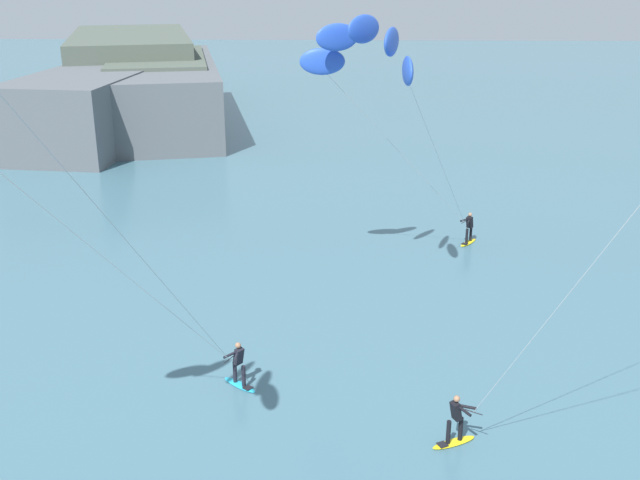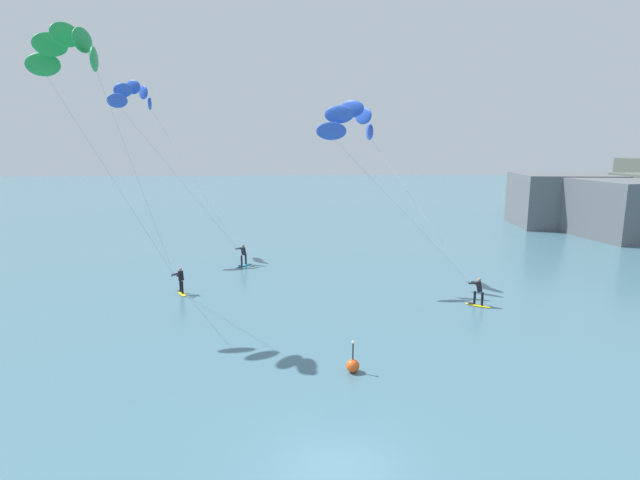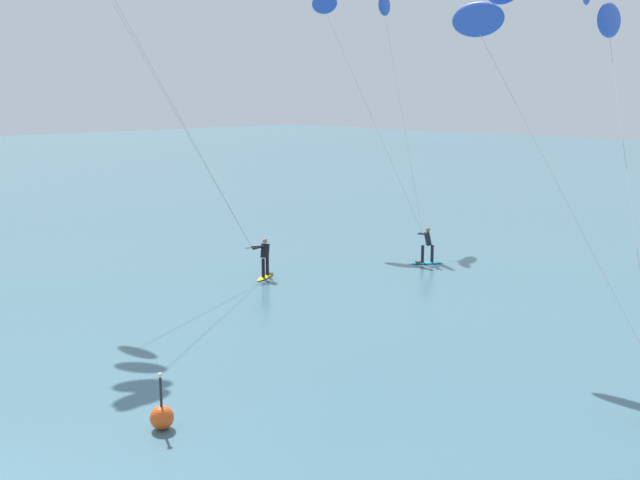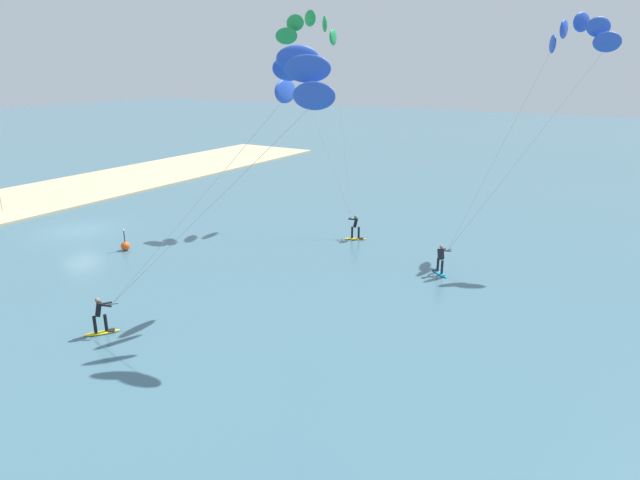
% 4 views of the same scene
% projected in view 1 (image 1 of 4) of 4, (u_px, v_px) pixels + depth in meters
% --- Properties ---
extents(kitesurfer_mid_water, '(9.96, 9.05, 11.94)m').
position_uv_depth(kitesurfer_mid_water, '(369.00, 57.00, 30.01)').
color(kitesurfer_mid_water, yellow).
rests_on(kitesurfer_mid_water, ground).
extents(distant_headland, '(37.33, 20.37, 7.32)m').
position_uv_depth(distant_headland, '(136.00, 88.00, 68.98)').
color(distant_headland, '#565B60').
rests_on(distant_headland, ground).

